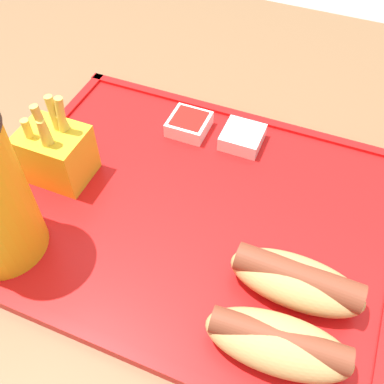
{
  "coord_description": "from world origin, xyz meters",
  "views": [
    {
      "loc": [
        -0.12,
        0.32,
        1.11
      ],
      "look_at": [
        -0.0,
        0.04,
        0.74
      ],
      "focal_mm": 42.0,
      "sensor_mm": 36.0,
      "label": 1
    }
  ],
  "objects_px": {
    "hot_dog_far": "(278,343)",
    "fries_carton": "(56,152)",
    "hot_dog_near": "(296,281)",
    "sauce_cup_ketchup": "(189,124)",
    "sauce_cup_mayo": "(242,137)"
  },
  "relations": [
    {
      "from": "hot_dog_far",
      "to": "fries_carton",
      "type": "bearing_deg",
      "value": -20.97
    },
    {
      "from": "hot_dog_far",
      "to": "hot_dog_near",
      "type": "relative_size",
      "value": 1.02
    },
    {
      "from": "fries_carton",
      "to": "sauce_cup_ketchup",
      "type": "relative_size",
      "value": 2.29
    },
    {
      "from": "hot_dog_far",
      "to": "fries_carton",
      "type": "height_order",
      "value": "fries_carton"
    },
    {
      "from": "hot_dog_near",
      "to": "fries_carton",
      "type": "xyz_separation_m",
      "value": [
        0.29,
        -0.05,
        0.01
      ]
    },
    {
      "from": "sauce_cup_ketchup",
      "to": "sauce_cup_mayo",
      "type": "bearing_deg",
      "value": -177.46
    },
    {
      "from": "hot_dog_far",
      "to": "hot_dog_near",
      "type": "distance_m",
      "value": 0.06
    },
    {
      "from": "hot_dog_far",
      "to": "sauce_cup_ketchup",
      "type": "relative_size",
      "value": 2.68
    },
    {
      "from": "sauce_cup_mayo",
      "to": "hot_dog_near",
      "type": "bearing_deg",
      "value": 121.8
    },
    {
      "from": "fries_carton",
      "to": "sauce_cup_mayo",
      "type": "distance_m",
      "value": 0.22
    },
    {
      "from": "sauce_cup_mayo",
      "to": "sauce_cup_ketchup",
      "type": "bearing_deg",
      "value": 2.54
    },
    {
      "from": "hot_dog_far",
      "to": "sauce_cup_ketchup",
      "type": "bearing_deg",
      "value": -52.77
    },
    {
      "from": "sauce_cup_mayo",
      "to": "fries_carton",
      "type": "bearing_deg",
      "value": 35.95
    },
    {
      "from": "sauce_cup_mayo",
      "to": "sauce_cup_ketchup",
      "type": "relative_size",
      "value": 1.0
    },
    {
      "from": "sauce_cup_ketchup",
      "to": "hot_dog_far",
      "type": "bearing_deg",
      "value": 127.23
    }
  ]
}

